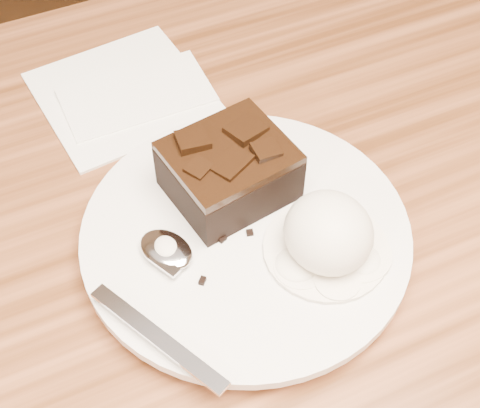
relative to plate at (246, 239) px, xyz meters
name	(u,v)px	position (x,y,z in m)	size (l,w,h in m)	color
plate	(246,239)	(0.00, 0.00, 0.00)	(0.24, 0.24, 0.02)	white
brownie	(229,174)	(0.00, 0.04, 0.03)	(0.09, 0.07, 0.04)	black
ice_cream_scoop	(329,233)	(0.04, -0.04, 0.03)	(0.06, 0.07, 0.05)	white
melt_puddle	(326,250)	(0.04, -0.04, 0.01)	(0.09, 0.09, 0.00)	white
spoon	(166,251)	(-0.06, 0.00, 0.01)	(0.03, 0.17, 0.01)	silver
napkin	(122,93)	(-0.03, 0.20, -0.01)	(0.14, 0.14, 0.01)	white
crumb_a	(222,239)	(-0.02, 0.00, 0.01)	(0.01, 0.01, 0.00)	black
crumb_b	(250,233)	(0.00, 0.00, 0.01)	(0.01, 0.01, 0.00)	black
crumb_c	(202,281)	(-0.05, -0.03, 0.01)	(0.01, 0.00, 0.00)	black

